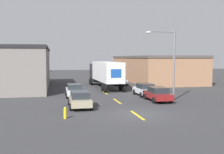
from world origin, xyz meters
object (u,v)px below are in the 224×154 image
object	(u,v)px
parked_car_right_far	(119,80)
parked_car_right_near	(158,94)
semi_truck	(105,72)
parked_car_left_near	(80,99)
street_lamp	(170,59)
fire_hydrant	(65,113)
parked_car_left_far	(74,90)
parked_car_right_mid	(145,89)

from	to	relation	value
parked_car_right_far	parked_car_right_near	distance (m)	17.12
semi_truck	parked_car_right_far	bearing A→B (deg)	47.21
parked_car_left_near	street_lamp	bearing A→B (deg)	14.39
fire_hydrant	parked_car_right_near	bearing A→B (deg)	34.00
parked_car_left_near	semi_truck	bearing A→B (deg)	72.26
parked_car_left_far	fire_hydrant	xyz separation A→B (m)	(-1.43, -11.35, -0.32)
parked_car_right_far	street_lamp	size ratio (longest dim) A/B	0.60
semi_truck	parked_car_right_mid	world-z (taller)	semi_truck
semi_truck	street_lamp	bearing A→B (deg)	-73.93
parked_car_right_mid	fire_hydrant	size ratio (longest dim) A/B	5.05
street_lamp	parked_car_right_near	bearing A→B (deg)	-167.24
fire_hydrant	parked_car_right_far	bearing A→B (deg)	68.08
parked_car_left_far	parked_car_right_near	distance (m)	9.44
parked_car_left_near	fire_hydrant	bearing A→B (deg)	-108.49
semi_truck	street_lamp	distance (m)	14.11
parked_car_left_far	parked_car_right_mid	world-z (taller)	same
parked_car_right_mid	street_lamp	distance (m)	5.34
parked_car_right_far	parked_car_right_mid	size ratio (longest dim) A/B	1.00
parked_car_right_mid	street_lamp	size ratio (longest dim) A/B	0.60
parked_car_left_near	parked_car_right_near	bearing A→B (deg)	14.67
semi_truck	parked_car_right_far	size ratio (longest dim) A/B	3.06
parked_car_left_far	parked_car_right_mid	size ratio (longest dim) A/B	1.00
semi_truck	parked_car_right_near	bearing A→B (deg)	-79.97
parked_car_right_mid	fire_hydrant	bearing A→B (deg)	-132.13
parked_car_left_far	parked_car_right_far	bearing A→B (deg)	56.56
semi_truck	street_lamp	world-z (taller)	street_lamp
semi_truck	parked_car_right_mid	distance (m)	10.08
parked_car_right_near	fire_hydrant	distance (m)	11.41
parked_car_right_mid	semi_truck	bearing A→B (deg)	107.59
semi_truck	street_lamp	xyz separation A→B (m)	(4.44, -13.25, 1.98)
parked_car_left_near	parked_car_left_far	distance (m)	7.07
semi_truck	parked_car_right_far	world-z (taller)	semi_truck
parked_car_left_near	parked_car_right_far	distance (m)	20.83
parked_car_right_mid	street_lamp	world-z (taller)	street_lamp
parked_car_left_near	parked_car_right_near	distance (m)	8.29
parked_car_right_mid	fire_hydrant	world-z (taller)	parked_car_right_mid
parked_car_left_near	parked_car_right_near	xyz separation A→B (m)	(8.02, 2.10, 0.00)
semi_truck	parked_car_left_near	xyz separation A→B (m)	(-5.01, -15.67, -1.54)
parked_car_left_near	street_lamp	distance (m)	10.38
semi_truck	parked_car_right_near	world-z (taller)	semi_truck
semi_truck	parked_car_left_far	distance (m)	10.07
parked_car_left_near	fire_hydrant	xyz separation A→B (m)	(-1.43, -4.28, -0.32)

